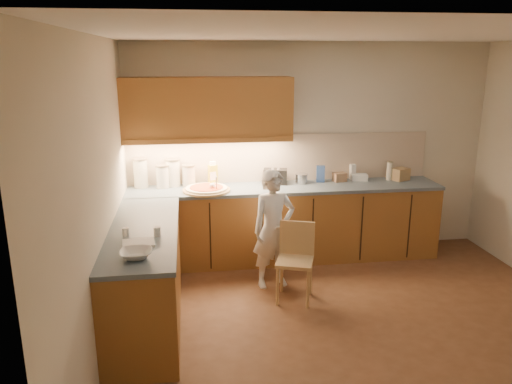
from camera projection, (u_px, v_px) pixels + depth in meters
room at (370, 149)px, 4.21m from camera, size 4.54×4.50×2.62m
l_counter at (245, 238)px, 5.60m from camera, size 3.77×2.62×0.92m
backsplash at (281, 158)px, 6.18m from camera, size 3.75×0.02×0.58m
upper_cabinets at (208, 108)px, 5.73m from camera, size 1.95×0.36×0.73m
pizza_on_board at (207, 189)px, 5.76m from camera, size 0.55×0.55×0.22m
child at (274, 229)px, 5.32m from camera, size 0.52×0.40×1.29m
wooden_chair at (296, 255)px, 5.10m from camera, size 0.46×0.46×0.80m
mixing_bowl at (136, 254)px, 3.86m from camera, size 0.25×0.25×0.06m
canister_a at (141, 173)px, 5.89m from camera, size 0.18×0.18×0.35m
canister_b at (163, 176)px, 5.88m from camera, size 0.16×0.16×0.28m
canister_c at (173, 172)px, 5.94m from camera, size 0.18×0.18×0.33m
canister_d at (189, 175)px, 5.95m from camera, size 0.16×0.16×0.26m
oil_jug at (213, 174)px, 5.98m from camera, size 0.12×0.11×0.30m
toaster at (275, 176)px, 6.07m from camera, size 0.31×0.22×0.19m
steel_pot at (301, 178)px, 6.10m from camera, size 0.16×0.16×0.12m
blue_box at (320, 174)px, 6.16m from camera, size 0.11×0.09×0.20m
card_box_a at (340, 177)px, 6.20m from camera, size 0.17×0.14×0.11m
white_bottle at (352, 172)px, 6.29m from camera, size 0.07×0.07×0.19m
flat_pack at (359, 177)px, 6.26m from camera, size 0.22×0.17×0.08m
tall_jar at (389, 171)px, 6.26m from camera, size 0.08×0.08×0.24m
card_box_b at (400, 174)px, 6.26m from camera, size 0.24×0.22×0.15m
dough_cloth at (139, 243)px, 4.14m from camera, size 0.28×0.24×0.02m
spice_jar_a at (126, 232)px, 4.31m from camera, size 0.07×0.07×0.08m
spice_jar_b at (157, 232)px, 4.33m from camera, size 0.08×0.08×0.08m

